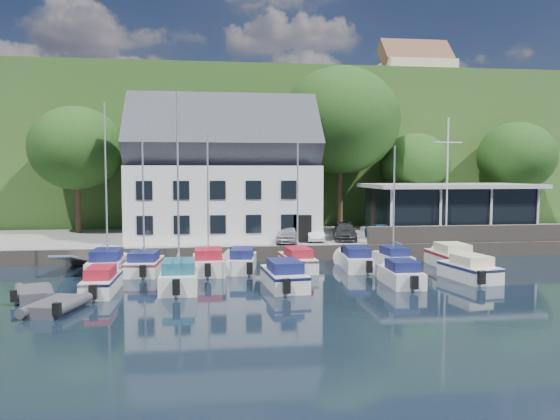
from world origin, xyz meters
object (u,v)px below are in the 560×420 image
Objects in this scene: boat_r1_0 at (106,197)px; boat_r2_3 at (401,272)px; boat_r1_6 at (394,203)px; boat_r2_1 at (178,198)px; club_pavilion at (448,209)px; boat_r1_2 at (208,197)px; boat_r2_0 at (102,279)px; boat_r2_2 at (284,274)px; boat_r2_4 at (469,267)px; boat_r1_3 at (242,259)px; car_white at (315,233)px; boat_r1_1 at (143,204)px; dinghy_0 at (34,291)px; boat_r1_5 at (355,257)px; flagpole at (447,179)px; boat_r1_7 at (451,255)px; car_dgrey at (345,232)px; dinghy_1 at (56,304)px; car_blue at (384,232)px; boat_r1_4 at (298,201)px; car_silver at (289,234)px; harbor_building at (223,181)px.

boat_r2_3 is (16.19, -5.21, -3.89)m from boat_r1_0.
boat_r2_1 is at bearing -163.37° from boat_r1_6.
boat_r1_2 reaches higher than club_pavilion.
boat_r2_2 reaches higher than boat_r2_0.
boat_r1_3 is at bearing 150.19° from boat_r2_4.
boat_r1_1 is (-11.56, -6.23, 2.64)m from car_white.
car_white is 1.07× the size of dinghy_0.
boat_r2_3 is (14.05, -5.05, -3.50)m from boat_r1_1.
boat_r1_6 is (2.56, 0.31, 3.38)m from boat_r1_5.
boat_r1_7 is at bearing -111.27° from flagpole.
boat_r1_0 is at bearing -175.71° from boat_r1_5.
boat_r2_0 is (-7.36, -5.38, -0.02)m from boat_r1_3.
car_dgrey is 0.71× the size of boat_r2_2.
car_white reaches higher than boat_r2_0.
car_dgrey is 10.17m from boat_r1_3.
club_pavilion is at bearing 50.34° from dinghy_1.
dinghy_1 is at bearing -167.20° from boat_r2_3.
boat_r2_3 is at bearing 28.23° from dinghy_1.
car_blue is 20.03m from boat_r1_0.
boat_r1_7 is (9.87, -0.31, -3.50)m from boat_r1_4.
club_pavilion reaches higher than boat_r2_0.
boat_r1_2 is 11.47m from dinghy_1.
boat_r1_5 is 1.04× the size of boat_r2_2.
boat_r1_4 is 1.51× the size of boat_r1_7.
flagpole is 2.92× the size of dinghy_0.
boat_r1_0 reaches higher than boat_r2_2.
car_white is 0.91× the size of car_blue.
car_blue is 6.71m from boat_r1_7.
car_silver is at bearing -166.49° from club_pavilion.
boat_r1_4 reaches higher than car_blue.
boat_r1_3 is 1.94× the size of dinghy_0.
harbor_building is 18.15m from club_pavilion.
boat_r1_5 is 18.36m from dinghy_0.
boat_r1_1 is 15.47m from boat_r1_6.
car_dgrey is 22.56m from dinghy_1.
club_pavilion is 4.28× the size of dinghy_0.
boat_r1_3 is (-17.11, -8.37, -2.35)m from club_pavilion.
boat_r1_3 is (-10.90, -5.72, -0.92)m from car_blue.
car_blue is 0.44× the size of boat_r1_6.
car_dgrey is 6.70m from boat_r1_5.
harbor_building is 2.73× the size of boat_r2_4.
boat_r1_5 is (3.63, -0.23, -3.55)m from boat_r1_4.
flagpole is at bearing 4.26° from dinghy_0.
boat_r1_6 reaches higher than boat_r2_0.
car_silver is at bearing 134.80° from boat_r1_6.
car_white is 2.34m from car_dgrey.
boat_r2_4 reaches higher than boat_r1_3.
boat_r1_2 reaches higher than boat_r2_0.
boat_r2_1 is 8.15m from dinghy_0.
boat_r2_0 is at bearing -159.06° from boat_r1_4.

